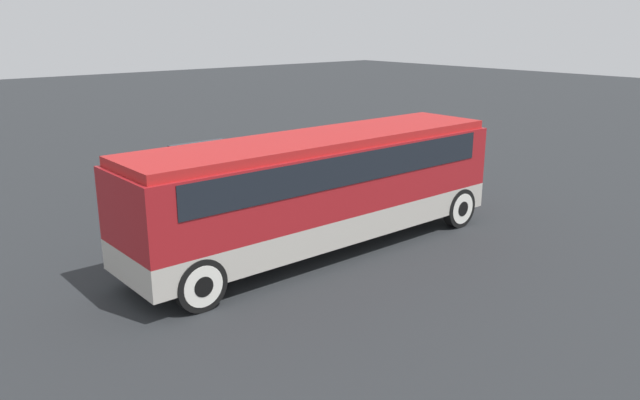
{
  "coord_description": "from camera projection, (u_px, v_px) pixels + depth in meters",
  "views": [
    {
      "loc": [
        -9.97,
        -11.79,
        5.8
      ],
      "look_at": [
        0.0,
        0.0,
        1.38
      ],
      "focal_mm": 35.0,
      "sensor_mm": 36.0,
      "label": 1
    }
  ],
  "objects": [
    {
      "name": "ground_plane",
      "position": [
        320.0,
        250.0,
        16.44
      ],
      "size": [
        120.0,
        120.0,
        0.0
      ],
      "primitive_type": "plane",
      "color": "#26282B"
    },
    {
      "name": "tour_bus",
      "position": [
        323.0,
        181.0,
        15.99
      ],
      "size": [
        10.6,
        2.56,
        3.06
      ],
      "color": "#B7B2A8",
      "rests_on": "ground_plane"
    },
    {
      "name": "parked_car_near",
      "position": [
        210.0,
        164.0,
        23.04
      ],
      "size": [
        4.38,
        1.84,
        1.47
      ],
      "color": "#BCBCC1",
      "rests_on": "ground_plane"
    },
    {
      "name": "parked_car_mid",
      "position": [
        332.0,
        166.0,
        22.82
      ],
      "size": [
        4.68,
        1.93,
        1.39
      ],
      "color": "#2D5638",
      "rests_on": "ground_plane"
    }
  ]
}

